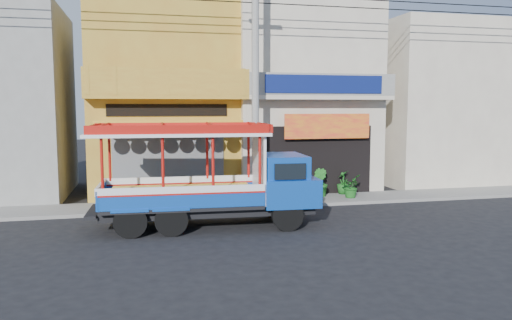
{
  "coord_description": "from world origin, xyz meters",
  "views": [
    {
      "loc": [
        -5.03,
        -14.17,
        3.68
      ],
      "look_at": [
        -1.16,
        2.5,
        1.85
      ],
      "focal_mm": 35.0,
      "sensor_mm": 36.0,
      "label": 1
    }
  ],
  "objects_px": {
    "potted_plant_c": "(343,182)",
    "potted_plant_a": "(350,186)",
    "songthaew_truck": "(223,177)",
    "potted_plant_b": "(320,183)",
    "utility_pole": "(259,68)",
    "green_sign": "(152,195)"
  },
  "relations": [
    {
      "from": "green_sign",
      "to": "potted_plant_b",
      "type": "bearing_deg",
      "value": 5.7
    },
    {
      "from": "utility_pole",
      "to": "songthaew_truck",
      "type": "bearing_deg",
      "value": -124.53
    },
    {
      "from": "songthaew_truck",
      "to": "potted_plant_a",
      "type": "relative_size",
      "value": 7.76
    },
    {
      "from": "utility_pole",
      "to": "potted_plant_a",
      "type": "xyz_separation_m",
      "value": [
        3.82,
        0.57,
        -4.47
      ]
    },
    {
      "from": "songthaew_truck",
      "to": "potted_plant_a",
      "type": "distance_m",
      "value": 6.44
    },
    {
      "from": "potted_plant_b",
      "to": "green_sign",
      "type": "bearing_deg",
      "value": 70.98
    },
    {
      "from": "potted_plant_a",
      "to": "potted_plant_c",
      "type": "bearing_deg",
      "value": 30.84
    },
    {
      "from": "potted_plant_c",
      "to": "utility_pole",
      "type": "bearing_deg",
      "value": -41.15
    },
    {
      "from": "songthaew_truck",
      "to": "potted_plant_b",
      "type": "distance_m",
      "value": 5.85
    },
    {
      "from": "potted_plant_a",
      "to": "potted_plant_b",
      "type": "distance_m",
      "value": 1.18
    },
    {
      "from": "utility_pole",
      "to": "green_sign",
      "type": "bearing_deg",
      "value": 173.58
    },
    {
      "from": "potted_plant_c",
      "to": "potted_plant_a",
      "type": "bearing_deg",
      "value": 25.08
    },
    {
      "from": "utility_pole",
      "to": "green_sign",
      "type": "height_order",
      "value": "utility_pole"
    },
    {
      "from": "potted_plant_a",
      "to": "potted_plant_c",
      "type": "height_order",
      "value": "potted_plant_c"
    },
    {
      "from": "utility_pole",
      "to": "green_sign",
      "type": "distance_m",
      "value": 5.93
    },
    {
      "from": "utility_pole",
      "to": "songthaew_truck",
      "type": "relative_size",
      "value": 4.06
    },
    {
      "from": "potted_plant_b",
      "to": "utility_pole",
      "type": "bearing_deg",
      "value": 86.83
    },
    {
      "from": "utility_pole",
      "to": "potted_plant_c",
      "type": "xyz_separation_m",
      "value": [
        3.87,
        1.4,
        -4.43
      ]
    },
    {
      "from": "utility_pole",
      "to": "potted_plant_c",
      "type": "height_order",
      "value": "utility_pole"
    },
    {
      "from": "green_sign",
      "to": "utility_pole",
      "type": "bearing_deg",
      "value": -6.42
    },
    {
      "from": "utility_pole",
      "to": "potted_plant_a",
      "type": "distance_m",
      "value": 5.9
    },
    {
      "from": "green_sign",
      "to": "potted_plant_c",
      "type": "relative_size",
      "value": 1.03
    }
  ]
}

